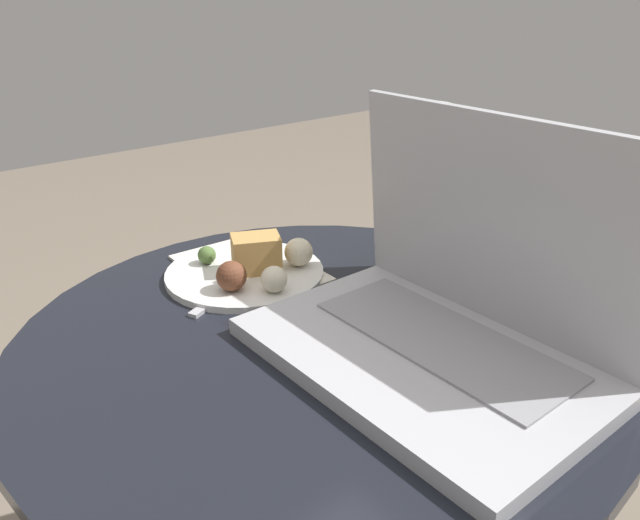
% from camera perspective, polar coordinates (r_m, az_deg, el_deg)
% --- Properties ---
extents(table, '(0.66, 0.66, 0.54)m').
position_cam_1_polar(table, '(0.79, -0.16, -17.40)').
color(table, black).
rests_on(table, ground_plane).
extents(napkin, '(0.20, 0.15, 0.00)m').
position_cam_1_polar(napkin, '(0.84, -6.51, -0.73)').
color(napkin, silver).
rests_on(napkin, table).
extents(laptop, '(0.35, 0.23, 0.24)m').
position_cam_1_polar(laptop, '(0.64, 11.36, -4.70)').
color(laptop, '#B2B2B7').
rests_on(laptop, table).
extents(beer_glass, '(0.08, 0.08, 0.22)m').
position_cam_1_polar(beer_glass, '(0.78, 8.95, 5.83)').
color(beer_glass, gold).
rests_on(beer_glass, table).
extents(snack_plate, '(0.20, 0.20, 0.06)m').
position_cam_1_polar(snack_plate, '(0.80, -6.33, -0.73)').
color(snack_plate, silver).
rests_on(snack_plate, table).
extents(fork, '(0.08, 0.16, 0.00)m').
position_cam_1_polar(fork, '(0.79, -7.43, -2.11)').
color(fork, '#B2B2B7').
rests_on(fork, table).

